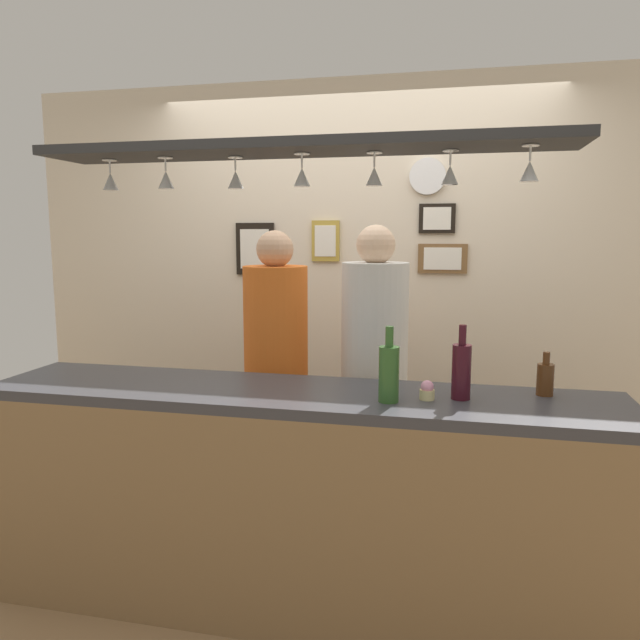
{
  "coord_description": "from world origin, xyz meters",
  "views": [
    {
      "loc": [
        0.63,
        -2.71,
        1.64
      ],
      "look_at": [
        0.0,
        0.1,
        1.22
      ],
      "focal_mm": 33.46,
      "sensor_mm": 36.0,
      "label": 1
    }
  ],
  "objects": [
    {
      "name": "person_middle_white_patterned_shirt",
      "position": [
        0.25,
        0.28,
        1.01
      ],
      "size": [
        0.34,
        0.34,
        1.68
      ],
      "color": "#2D334C",
      "rests_on": "ground_plane"
    },
    {
      "name": "bar_counter",
      "position": [
        0.0,
        -0.5,
        0.67
      ],
      "size": [
        2.7,
        0.55,
        0.98
      ],
      "color": "#38383D",
      "rests_on": "ground_plane"
    },
    {
      "name": "hanging_wineglass_left",
      "position": [
        -0.59,
        -0.3,
        1.87
      ],
      "size": [
        0.07,
        0.07,
        0.13
      ],
      "color": "silver",
      "rests_on": "overhead_glass_rack"
    },
    {
      "name": "hanging_wineglass_far_right",
      "position": [
        0.89,
        -0.33,
        1.87
      ],
      "size": [
        0.07,
        0.07,
        0.13
      ],
      "color": "silver",
      "rests_on": "overhead_glass_rack"
    },
    {
      "name": "wall_clock",
      "position": [
        0.46,
        1.05,
        1.98
      ],
      "size": [
        0.22,
        0.03,
        0.22
      ],
      "primitive_type": "cylinder",
      "rotation": [
        1.57,
        0.0,
        0.0
      ],
      "color": "white",
      "rests_on": "back_wall"
    },
    {
      "name": "picture_frame_lower_pair",
      "position": [
        0.56,
        1.06,
        1.49
      ],
      "size": [
        0.3,
        0.02,
        0.18
      ],
      "color": "brown",
      "rests_on": "back_wall"
    },
    {
      "name": "person_left_orange_shirt",
      "position": [
        -0.28,
        0.28,
        1.0
      ],
      "size": [
        0.34,
        0.34,
        1.66
      ],
      "color": "#2D334C",
      "rests_on": "ground_plane"
    },
    {
      "name": "cupcake",
      "position": [
        0.54,
        -0.37,
        1.02
      ],
      "size": [
        0.06,
        0.06,
        0.08
      ],
      "color": "beige",
      "rests_on": "bar_counter"
    },
    {
      "name": "hanging_wineglass_right",
      "position": [
        0.6,
        -0.25,
        1.87
      ],
      "size": [
        0.07,
        0.07,
        0.13
      ],
      "color": "silver",
      "rests_on": "overhead_glass_rack"
    },
    {
      "name": "ground_plane",
      "position": [
        0.0,
        0.0,
        0.0
      ],
      "size": [
        8.0,
        8.0,
        0.0
      ],
      "primitive_type": "plane",
      "color": "olive"
    },
    {
      "name": "picture_frame_crest",
      "position": [
        -0.18,
        1.06,
        1.59
      ],
      "size": [
        0.18,
        0.02,
        0.26
      ],
      "color": "#B29338",
      "rests_on": "back_wall"
    },
    {
      "name": "bottle_wine_dark_red",
      "position": [
        0.67,
        -0.33,
        1.1
      ],
      "size": [
        0.08,
        0.08,
        0.3
      ],
      "color": "#380F19",
      "rests_on": "bar_counter"
    },
    {
      "name": "bottle_beer_brown_stubby",
      "position": [
        1.01,
        -0.2,
        1.05
      ],
      "size": [
        0.07,
        0.07,
        0.18
      ],
      "color": "#512D14",
      "rests_on": "bar_counter"
    },
    {
      "name": "back_wall",
      "position": [
        0.0,
        1.1,
        1.3
      ],
      "size": [
        4.4,
        0.06,
        2.6
      ],
      "primitive_type": "cube",
      "color": "beige",
      "rests_on": "ground_plane"
    },
    {
      "name": "picture_frame_caricature",
      "position": [
        -0.65,
        1.06,
        1.54
      ],
      "size": [
        0.26,
        0.02,
        0.34
      ],
      "color": "black",
      "rests_on": "back_wall"
    },
    {
      "name": "hanging_wineglass_center_right",
      "position": [
        0.31,
        -0.26,
        1.87
      ],
      "size": [
        0.07,
        0.07,
        0.13
      ],
      "color": "silver",
      "rests_on": "overhead_glass_rack"
    },
    {
      "name": "hanging_wineglass_center",
      "position": [
        0.01,
        -0.29,
        1.87
      ],
      "size": [
        0.07,
        0.07,
        0.13
      ],
      "color": "silver",
      "rests_on": "overhead_glass_rack"
    },
    {
      "name": "picture_frame_upper_small",
      "position": [
        0.52,
        1.06,
        1.73
      ],
      "size": [
        0.22,
        0.02,
        0.18
      ],
      "color": "black",
      "rests_on": "back_wall"
    },
    {
      "name": "overhead_glass_rack",
      "position": [
        0.0,
        -0.3,
        1.98
      ],
      "size": [
        2.2,
        0.36,
        0.04
      ],
      "primitive_type": "cube",
      "color": "black"
    },
    {
      "name": "hanging_wineglass_far_left",
      "position": [
        -0.87,
        -0.27,
        1.87
      ],
      "size": [
        0.07,
        0.07,
        0.13
      ],
      "color": "silver",
      "rests_on": "overhead_glass_rack"
    },
    {
      "name": "bottle_champagne_green",
      "position": [
        0.4,
        -0.44,
        1.1
      ],
      "size": [
        0.08,
        0.08,
        0.3
      ],
      "color": "#2D5623",
      "rests_on": "bar_counter"
    },
    {
      "name": "hanging_wineglass_center_left",
      "position": [
        -0.3,
        -0.24,
        1.87
      ],
      "size": [
        0.07,
        0.07,
        0.13
      ],
      "color": "silver",
      "rests_on": "overhead_glass_rack"
    }
  ]
}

